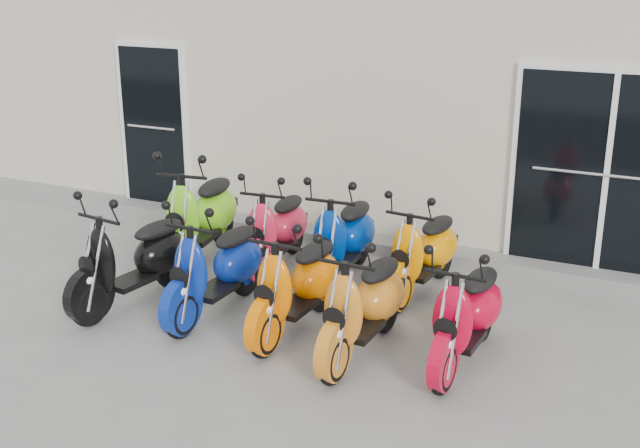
{
  "coord_description": "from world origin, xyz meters",
  "views": [
    {
      "loc": [
        3.33,
        -6.49,
        3.38
      ],
      "look_at": [
        0.0,
        0.6,
        0.75
      ],
      "focal_mm": 45.0,
      "sensor_mm": 36.0,
      "label": 1
    }
  ],
  "objects_px": {
    "scooter_front_blue": "(216,255)",
    "scooter_back_green": "(200,203)",
    "scooter_front_red": "(468,301)",
    "scooter_back_blue": "(343,227)",
    "scooter_front_black": "(132,246)",
    "scooter_front_orange_b": "(363,291)",
    "scooter_back_red": "(276,218)",
    "scooter_back_yellow": "(424,240)",
    "scooter_front_orange_a": "(296,271)"
  },
  "relations": [
    {
      "from": "scooter_back_red",
      "to": "scooter_front_black",
      "type": "bearing_deg",
      "value": -123.96
    },
    {
      "from": "scooter_front_red",
      "to": "scooter_back_yellow",
      "type": "bearing_deg",
      "value": 124.83
    },
    {
      "from": "scooter_back_yellow",
      "to": "scooter_front_blue",
      "type": "bearing_deg",
      "value": -135.14
    },
    {
      "from": "scooter_front_blue",
      "to": "scooter_back_green",
      "type": "height_order",
      "value": "scooter_back_green"
    },
    {
      "from": "scooter_back_red",
      "to": "scooter_back_blue",
      "type": "relative_size",
      "value": 0.94
    },
    {
      "from": "scooter_front_red",
      "to": "scooter_back_green",
      "type": "distance_m",
      "value": 3.65
    },
    {
      "from": "scooter_back_green",
      "to": "scooter_back_blue",
      "type": "height_order",
      "value": "scooter_back_green"
    },
    {
      "from": "scooter_back_green",
      "to": "scooter_back_yellow",
      "type": "height_order",
      "value": "scooter_back_green"
    },
    {
      "from": "scooter_front_blue",
      "to": "scooter_front_red",
      "type": "bearing_deg",
      "value": 3.0
    },
    {
      "from": "scooter_back_green",
      "to": "scooter_front_orange_b",
      "type": "bearing_deg",
      "value": -36.59
    },
    {
      "from": "scooter_front_black",
      "to": "scooter_back_yellow",
      "type": "relative_size",
      "value": 1.06
    },
    {
      "from": "scooter_back_green",
      "to": "scooter_back_yellow",
      "type": "bearing_deg",
      "value": -5.47
    },
    {
      "from": "scooter_front_orange_a",
      "to": "scooter_back_blue",
      "type": "distance_m",
      "value": 1.31
    },
    {
      "from": "scooter_front_black",
      "to": "scooter_front_orange_b",
      "type": "height_order",
      "value": "scooter_front_black"
    },
    {
      "from": "scooter_front_orange_a",
      "to": "scooter_front_red",
      "type": "height_order",
      "value": "scooter_front_orange_a"
    },
    {
      "from": "scooter_back_yellow",
      "to": "scooter_back_red",
      "type": "bearing_deg",
      "value": -173.8
    },
    {
      "from": "scooter_front_orange_b",
      "to": "scooter_back_yellow",
      "type": "xyz_separation_m",
      "value": [
        0.05,
        1.53,
        -0.02
      ]
    },
    {
      "from": "scooter_front_red",
      "to": "scooter_back_red",
      "type": "distance_m",
      "value": 2.85
    },
    {
      "from": "scooter_front_red",
      "to": "scooter_back_red",
      "type": "relative_size",
      "value": 1.0
    },
    {
      "from": "scooter_back_red",
      "to": "scooter_back_blue",
      "type": "distance_m",
      "value": 0.84
    },
    {
      "from": "scooter_front_black",
      "to": "scooter_front_orange_b",
      "type": "bearing_deg",
      "value": 7.73
    },
    {
      "from": "scooter_front_red",
      "to": "scooter_back_blue",
      "type": "height_order",
      "value": "scooter_back_blue"
    },
    {
      "from": "scooter_front_black",
      "to": "scooter_back_green",
      "type": "distance_m",
      "value": 1.37
    },
    {
      "from": "scooter_back_green",
      "to": "scooter_front_red",
      "type": "bearing_deg",
      "value": -27.13
    },
    {
      "from": "scooter_front_black",
      "to": "scooter_back_red",
      "type": "relative_size",
      "value": 1.06
    },
    {
      "from": "scooter_front_orange_a",
      "to": "scooter_back_yellow",
      "type": "bearing_deg",
      "value": 62.25
    },
    {
      "from": "scooter_front_orange_b",
      "to": "scooter_back_red",
      "type": "relative_size",
      "value": 1.03
    },
    {
      "from": "scooter_front_orange_a",
      "to": "scooter_front_red",
      "type": "bearing_deg",
      "value": 4.0
    },
    {
      "from": "scooter_front_orange_a",
      "to": "scooter_back_red",
      "type": "distance_m",
      "value": 1.64
    },
    {
      "from": "scooter_back_blue",
      "to": "scooter_back_yellow",
      "type": "xyz_separation_m",
      "value": [
        0.88,
        0.05,
        -0.04
      ]
    },
    {
      "from": "scooter_front_black",
      "to": "scooter_front_orange_a",
      "type": "bearing_deg",
      "value": 13.0
    },
    {
      "from": "scooter_front_blue",
      "to": "scooter_back_blue",
      "type": "height_order",
      "value": "scooter_back_blue"
    },
    {
      "from": "scooter_front_red",
      "to": "scooter_back_blue",
      "type": "relative_size",
      "value": 0.94
    },
    {
      "from": "scooter_back_blue",
      "to": "scooter_back_red",
      "type": "bearing_deg",
      "value": 173.64
    },
    {
      "from": "scooter_front_orange_b",
      "to": "scooter_back_blue",
      "type": "height_order",
      "value": "scooter_back_blue"
    },
    {
      "from": "scooter_back_yellow",
      "to": "scooter_front_red",
      "type": "bearing_deg",
      "value": -51.89
    },
    {
      "from": "scooter_front_red",
      "to": "scooter_back_red",
      "type": "height_order",
      "value": "same"
    },
    {
      "from": "scooter_back_green",
      "to": "scooter_back_blue",
      "type": "bearing_deg",
      "value": -5.65
    },
    {
      "from": "scooter_front_orange_a",
      "to": "scooter_front_orange_b",
      "type": "height_order",
      "value": "scooter_front_orange_b"
    },
    {
      "from": "scooter_back_blue",
      "to": "scooter_front_red",
      "type": "bearing_deg",
      "value": -39.74
    },
    {
      "from": "scooter_back_green",
      "to": "scooter_back_blue",
      "type": "xyz_separation_m",
      "value": [
        1.76,
        0.08,
        -0.06
      ]
    },
    {
      "from": "scooter_back_blue",
      "to": "scooter_front_orange_b",
      "type": "bearing_deg",
      "value": -63.73
    },
    {
      "from": "scooter_back_red",
      "to": "scooter_front_orange_b",
      "type": "bearing_deg",
      "value": -47.35
    },
    {
      "from": "scooter_front_orange_b",
      "to": "scooter_back_blue",
      "type": "bearing_deg",
      "value": 121.72
    },
    {
      "from": "scooter_front_black",
      "to": "scooter_back_green",
      "type": "height_order",
      "value": "scooter_back_green"
    },
    {
      "from": "scooter_front_red",
      "to": "scooter_back_blue",
      "type": "distance_m",
      "value": 2.12
    },
    {
      "from": "scooter_front_black",
      "to": "scooter_back_red",
      "type": "xyz_separation_m",
      "value": [
        0.83,
        1.49,
        -0.04
      ]
    },
    {
      "from": "scooter_front_orange_a",
      "to": "scooter_back_blue",
      "type": "relative_size",
      "value": 0.97
    },
    {
      "from": "scooter_front_blue",
      "to": "scooter_front_red",
      "type": "relative_size",
      "value": 1.05
    },
    {
      "from": "scooter_front_blue",
      "to": "scooter_back_green",
      "type": "xyz_separation_m",
      "value": [
        -0.97,
        1.21,
        0.06
      ]
    }
  ]
}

